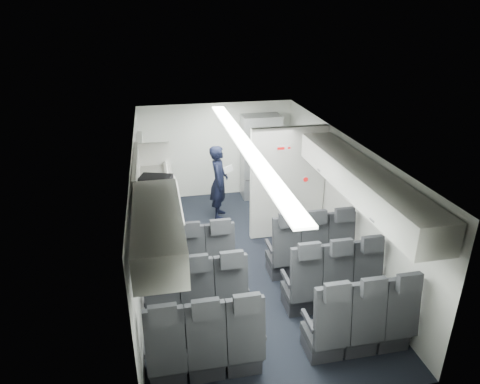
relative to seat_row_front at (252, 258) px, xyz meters
name	(u,v)px	position (x,y,z in m)	size (l,w,h in m)	color
cabin_shell	(245,203)	(0.00, 0.53, 0.72)	(3.41, 6.01, 2.16)	black
seat_row_front	(252,258)	(0.00, 0.00, 0.00)	(3.33, 0.56, 1.24)	#27272A
seat_row_mid	(266,292)	(0.00, -0.90, 0.00)	(3.33, 0.56, 1.24)	#27272A
seat_row_rear	(285,337)	(0.00, -1.80, 0.00)	(3.33, 0.56, 1.24)	#27272A
overhead_bin_left_rear	(158,229)	(-1.40, -1.47, 1.46)	(0.53, 1.80, 0.40)	white
overhead_bin_left_front_open	(152,180)	(-1.44, 0.28, 1.33)	(0.64, 1.70, 0.72)	#9E9E93
overhead_bin_right_rear	(394,207)	(1.40, -1.47, 1.46)	(0.53, 1.80, 0.40)	white
overhead_bin_right_front	(335,160)	(1.40, 0.28, 1.46)	(0.53, 1.70, 0.40)	white
bulkhead_partition	(288,183)	(0.98, 1.33, 0.67)	(1.40, 0.15, 2.13)	silver
galley_unit	(261,157)	(0.95, 3.25, 0.55)	(0.85, 0.52, 1.90)	#939399
boarding_door	(144,185)	(-1.64, 2.09, 0.55)	(0.12, 1.27, 1.86)	silver
flight_attendant	(219,182)	(-0.15, 2.37, 0.37)	(0.56, 0.37, 1.54)	black
carry_on_bag	(156,185)	(-1.39, -0.02, 1.37)	(0.43, 0.30, 0.26)	black
papers	(228,169)	(0.04, 2.32, 0.65)	(0.20, 0.02, 0.14)	white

